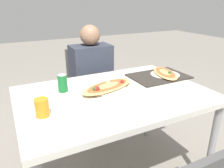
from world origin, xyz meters
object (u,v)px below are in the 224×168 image
Objects in this scene: dining_table at (114,102)px; pizza_second at (165,74)px; soda_can at (63,83)px; drink_glass at (42,108)px; person_seated at (92,75)px; chair_far_seated at (88,87)px; pizza_main at (108,87)px.

pizza_second is at bearing 13.48° from dining_table.
drink_glass is at bearing -123.21° from soda_can.
person_seated is at bearing 131.11° from pizza_second.
soda_can is at bearing 56.79° from drink_glass.
drink_glass is (-0.60, -0.78, 0.13)m from person_seated.
chair_far_seated is 1.90× the size of pizza_main.
dining_table is 12.63× the size of drink_glass.
dining_table is 0.58m from pizza_second.
dining_table is 1.13× the size of person_seated.
person_seated is (0.09, 0.67, -0.01)m from dining_table.
chair_far_seated is 0.85m from pizza_second.
drink_glass is at bearing -167.24° from pizza_second.
soda_can is (-0.41, -0.60, 0.32)m from chair_far_seated.
pizza_second is at bearing 12.76° from drink_glass.
dining_table is at bearing -77.77° from pizza_main.
chair_far_seated is at bearing 125.62° from pizza_second.
pizza_second is (0.47, -0.53, 0.10)m from person_seated.
pizza_main is at bearing 79.42° from person_seated.
soda_can is at bearing 159.29° from pizza_main.
pizza_second is (0.56, 0.13, 0.09)m from dining_table.
person_seated is 0.61m from pizza_main.
person_seated is at bearing 52.13° from drink_glass.
pizza_main is 3.85× the size of soda_can.
chair_far_seated reaches higher than soda_can.
pizza_main is 1.19× the size of pizza_second.
chair_far_seated is 0.77m from pizza_main.
person_seated reaches higher than soda_can.
chair_far_seated is 2.27× the size of pizza_second.
soda_can is (-0.30, 0.11, 0.04)m from pizza_main.
soda_can is (-0.41, -0.48, 0.14)m from person_seated.
pizza_main is at bearing 102.23° from dining_table.
chair_far_seated reaches higher than pizza_main.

